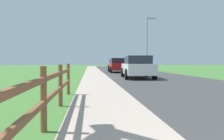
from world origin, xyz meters
TOP-DOWN VIEW (x-y plane):
  - ground_plane at (0.00, 25.00)m, footprint 120.00×120.00m
  - road_asphalt at (3.50, 27.00)m, footprint 7.00×66.00m
  - curb_concrete at (-3.00, 27.00)m, footprint 6.00×66.00m
  - grass_verge at (-4.50, 27.00)m, footprint 5.00×66.00m
  - rail_fence at (-2.22, 3.57)m, footprint 0.11×9.28m
  - parked_suv_white at (1.98, 16.29)m, footprint 2.27×4.95m
  - parked_car_red at (1.77, 25.76)m, footprint 2.17×4.79m
  - parked_car_silver at (2.22, 33.16)m, footprint 2.33×5.01m
  - street_lamp at (5.78, 28.37)m, footprint 1.17×0.20m

SIDE VIEW (x-z plane):
  - ground_plane at x=0.00m, z-range 0.00..0.00m
  - road_asphalt at x=3.50m, z-range 0.00..0.01m
  - curb_concrete at x=-3.00m, z-range 0.00..0.01m
  - grass_verge at x=-4.50m, z-range 0.00..0.01m
  - rail_fence at x=-2.22m, z-range 0.09..1.20m
  - parked_car_silver at x=2.22m, z-range 0.03..1.55m
  - parked_car_red at x=1.77m, z-range 0.00..1.59m
  - parked_suv_white at x=1.98m, z-range 0.02..1.62m
  - street_lamp at x=5.78m, z-range 0.61..7.33m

